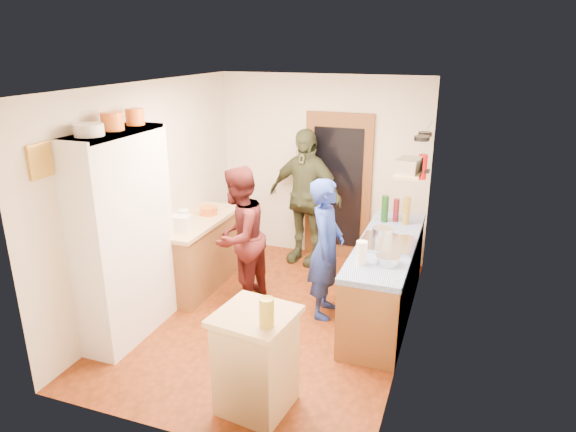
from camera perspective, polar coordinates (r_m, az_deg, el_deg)
The scene contains 44 objects.
floor at distance 6.04m, azimuth -1.85°, elevation -11.14°, with size 3.00×4.00×0.02m, color maroon.
ceiling at distance 5.25m, azimuth -2.16°, elevation 14.46°, with size 3.00×4.00×0.02m, color silver.
wall_back at distance 7.34m, azimuth 3.82°, elevation 5.35°, with size 3.00×0.02×2.60m, color beige.
wall_front at distance 3.85m, azimuth -13.18°, elevation -8.08°, with size 3.00×0.02×2.60m, color beige.
wall_left at distance 6.20m, azimuth -15.08°, elevation 2.19°, with size 0.02×4.00×2.60m, color beige.
wall_right at distance 5.17m, azimuth 13.76°, elevation -1.03°, with size 0.02×4.00×2.60m, color beige.
door_frame at distance 7.31m, azimuth 5.57°, elevation 3.20°, with size 0.95×0.06×2.10m, color brown.
door_glass at distance 7.27m, azimuth 5.50°, elevation 3.14°, with size 0.70×0.02×1.70m, color black.
hutch_body at distance 5.54m, azimuth -17.73°, elevation -2.27°, with size 0.40×1.20×2.20m, color white.
hutch_top_shelf at distance 5.26m, azimuth -18.90°, elevation 8.77°, with size 0.40×1.14×0.04m, color white.
plate_stack at distance 5.01m, azimuth -21.24°, elevation 8.91°, with size 0.26×0.26×0.11m, color white.
orange_pot_a at distance 5.26m, azimuth -18.95°, elevation 9.92°, with size 0.21×0.21×0.17m, color orange.
orange_pot_b at distance 5.54m, azimuth -16.66°, elevation 10.53°, with size 0.19×0.19×0.17m, color orange.
left_counter_base at distance 6.69m, azimuth -10.09°, elevation -4.18°, with size 0.60×1.40×0.85m, color brown.
left_counter_top at distance 6.53m, azimuth -10.32°, elevation -0.55°, with size 0.64×1.44×0.05m, color tan.
toaster at distance 6.13m, azimuth -11.88°, elevation -0.80°, with size 0.24×0.16×0.18m, color white.
kettle at distance 6.38m, azimuth -11.51°, elevation -0.06°, with size 0.15×0.15×0.16m, color white.
orange_bowl at distance 6.65m, azimuth -8.82°, elevation 0.58°, with size 0.22×0.22×0.10m, color orange.
chopping_board at distance 6.94m, azimuth -8.08°, elevation 1.07°, with size 0.30×0.22×0.03m, color tan.
right_counter_base at distance 6.00m, azimuth 10.71°, elevation -7.08°, with size 0.60×2.20×0.84m, color brown.
right_counter_top at distance 5.82m, azimuth 10.98°, elevation -3.09°, with size 0.62×2.22×0.06m, color #0F40A2.
hob at distance 5.70m, azimuth 10.83°, elevation -3.01°, with size 0.55×0.58×0.04m, color silver.
pot_on_hob at distance 5.70m, azimuth 10.44°, elevation -1.99°, with size 0.22×0.22×0.14m, color silver.
bottle_a at distance 6.39m, azimuth 10.72°, elevation 0.80°, with size 0.08×0.08×0.33m, color #143F14.
bottle_b at distance 6.43m, azimuth 11.93°, elevation 0.64°, with size 0.07×0.07×0.29m, color #591419.
bottle_c at distance 6.35m, azimuth 13.02°, elevation 0.59°, with size 0.09×0.09×0.35m, color olive.
paper_towel at distance 5.15m, azimuth 8.18°, elevation -4.08°, with size 0.11×0.11×0.24m, color white.
mixing_bowl at distance 5.22m, azimuth 11.04°, elevation -4.79°, with size 0.24×0.24×0.09m, color silver.
island_base at distance 4.52m, azimuth -3.57°, elevation -16.05°, with size 0.55×0.55×0.86m, color tan.
island_top at distance 4.27m, azimuth -3.70°, elevation -11.04°, with size 0.62×0.62×0.05m, color tan.
cutting_board at distance 4.33m, azimuth -3.93°, elevation -10.48°, with size 0.35×0.28×0.02m, color white.
oil_jar at distance 4.03m, azimuth -2.39°, elevation -10.63°, with size 0.12×0.12×0.24m, color #AD9E2D.
pan_rail at distance 6.47m, azimuth 15.42°, elevation 9.66°, with size 0.02×0.02×0.65m, color silver.
pan_hang_a at distance 6.33m, azimuth 14.63°, elevation 8.33°, with size 0.18×0.18×0.05m, color black.
pan_hang_b at distance 6.53m, azimuth 14.80°, elevation 8.45°, with size 0.16×0.16×0.05m, color black.
pan_hang_c at distance 6.72m, azimuth 14.97°, elevation 8.81°, with size 0.17×0.17×0.05m, color black.
wall_shelf at distance 5.50m, azimuth 13.18°, elevation 4.56°, with size 0.26×0.42×0.03m, color tan.
radio at distance 5.48m, azimuth 13.25°, elevation 5.48°, with size 0.22×0.30×0.15m, color silver.
ext_bracket at distance 6.76m, azimuth 15.20°, elevation 4.85°, with size 0.06×0.10×0.04m, color black.
fire_extinguisher at distance 6.75m, azimuth 14.73°, elevation 5.31°, with size 0.11×0.11×0.32m, color red.
picture_frame at distance 4.86m, azimuth -25.84°, elevation 5.56°, with size 0.03×0.25×0.30m, color gold.
person_hob at distance 5.74m, azimuth 4.51°, elevation -3.76°, with size 0.59×0.39×1.62m, color navy.
person_left at distance 6.04m, azimuth -5.05°, elevation -2.27°, with size 0.82×0.64×1.68m, color #441616.
person_back at distance 7.13m, azimuth 1.95°, elevation 2.10°, with size 1.12×0.47×1.91m, color #363D25.
Camera 1 is at (1.94, -4.86, 3.01)m, focal length 32.00 mm.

